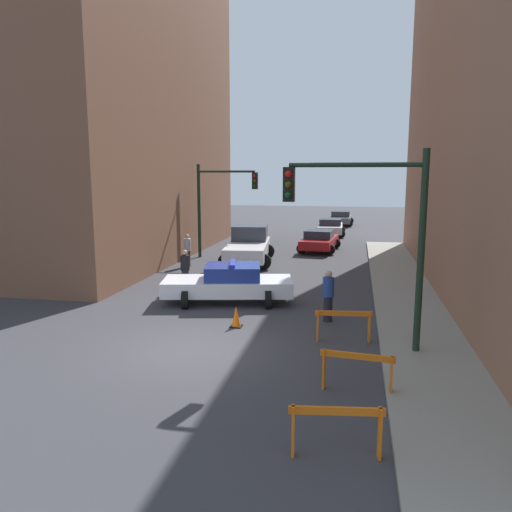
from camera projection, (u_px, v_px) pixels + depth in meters
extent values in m
plane|color=#38383D|center=(192.00, 349.00, 13.53)|extent=(120.00, 120.00, 0.00)
cube|color=gray|center=(432.00, 364.00, 12.31)|extent=(2.40, 44.00, 0.12)
cube|color=brown|center=(65.00, 99.00, 27.95)|extent=(14.00, 20.00, 17.64)
cylinder|color=black|center=(421.00, 253.00, 12.66)|extent=(0.18, 0.18, 5.20)
cylinder|color=black|center=(356.00, 165.00, 12.63)|extent=(3.40, 0.12, 0.12)
cube|color=black|center=(289.00, 184.00, 13.04)|extent=(0.30, 0.22, 0.90)
sphere|color=red|center=(288.00, 174.00, 12.85)|extent=(0.18, 0.18, 0.18)
sphere|color=#4C3D0C|center=(288.00, 185.00, 12.90)|extent=(0.18, 0.18, 0.18)
sphere|color=#0C4219|center=(288.00, 195.00, 12.94)|extent=(0.18, 0.18, 0.18)
cylinder|color=black|center=(199.00, 211.00, 27.95)|extent=(0.18, 0.18, 5.20)
cylinder|color=black|center=(226.00, 171.00, 27.27)|extent=(3.20, 0.12, 0.12)
cube|color=black|center=(255.00, 181.00, 27.04)|extent=(0.30, 0.22, 0.90)
sphere|color=red|center=(254.00, 176.00, 26.86)|extent=(0.18, 0.18, 0.18)
sphere|color=#4C3D0C|center=(254.00, 181.00, 26.90)|extent=(0.18, 0.18, 0.18)
sphere|color=#0C4219|center=(254.00, 186.00, 26.95)|extent=(0.18, 0.18, 0.18)
cube|color=white|center=(228.00, 286.00, 18.32)|extent=(4.98, 2.77, 0.55)
cube|color=navy|center=(233.00, 272.00, 18.23)|extent=(2.27, 2.00, 0.52)
cylinder|color=black|center=(185.00, 299.00, 17.52)|extent=(0.35, 0.69, 0.66)
cylinder|color=black|center=(191.00, 288.00, 19.19)|extent=(0.35, 0.69, 0.66)
cylinder|color=black|center=(268.00, 299.00, 17.54)|extent=(0.35, 0.69, 0.66)
cylinder|color=black|center=(267.00, 288.00, 19.22)|extent=(0.35, 0.69, 0.66)
cube|color=#2633BF|center=(233.00, 263.00, 18.18)|extent=(0.48, 1.40, 0.12)
cube|color=silver|center=(248.00, 249.00, 26.22)|extent=(2.61, 5.59, 0.70)
cube|color=#2D333D|center=(250.00, 233.00, 27.15)|extent=(2.03, 1.93, 0.80)
cylinder|color=black|center=(235.00, 251.00, 27.99)|extent=(0.82, 0.35, 0.80)
cylinder|color=black|center=(267.00, 251.00, 27.84)|extent=(0.82, 0.35, 0.80)
cylinder|color=black|center=(226.00, 261.00, 24.70)|extent=(0.82, 0.35, 0.80)
cylinder|color=black|center=(263.00, 262.00, 24.55)|extent=(0.82, 0.35, 0.80)
cube|color=maroon|center=(319.00, 242.00, 30.43)|extent=(2.16, 4.44, 0.52)
cube|color=#232833|center=(319.00, 234.00, 30.19)|extent=(1.73, 1.93, 0.48)
cylinder|color=black|center=(310.00, 243.00, 31.96)|extent=(0.64, 0.27, 0.62)
cylinder|color=black|center=(336.00, 244.00, 31.51)|extent=(0.64, 0.27, 0.62)
cylinder|color=black|center=(302.00, 249.00, 29.44)|extent=(0.64, 0.27, 0.62)
cylinder|color=black|center=(330.00, 250.00, 28.98)|extent=(0.64, 0.27, 0.62)
cube|color=silver|center=(330.00, 228.00, 37.95)|extent=(1.91, 4.34, 0.52)
cube|color=#232833|center=(330.00, 222.00, 37.70)|extent=(1.63, 1.85, 0.48)
cylinder|color=black|center=(320.00, 229.00, 39.43)|extent=(0.63, 0.24, 0.62)
cylinder|color=black|center=(341.00, 230.00, 39.15)|extent=(0.63, 0.24, 0.62)
cylinder|color=black|center=(318.00, 233.00, 36.84)|extent=(0.63, 0.24, 0.62)
cylinder|color=black|center=(341.00, 234.00, 36.56)|extent=(0.63, 0.24, 0.62)
cube|color=#474C51|center=(341.00, 219.00, 45.45)|extent=(1.87, 4.33, 0.52)
cube|color=#232833|center=(341.00, 214.00, 45.20)|extent=(1.61, 1.83, 0.48)
cylinder|color=black|center=(332.00, 220.00, 46.95)|extent=(0.62, 0.23, 0.62)
cylinder|color=black|center=(350.00, 221.00, 46.60)|extent=(0.62, 0.23, 0.62)
cylinder|color=black|center=(330.00, 223.00, 44.38)|extent=(0.62, 0.23, 0.62)
cylinder|color=black|center=(349.00, 224.00, 44.03)|extent=(0.62, 0.23, 0.62)
cylinder|color=black|center=(185.00, 280.00, 20.28)|extent=(0.28, 0.28, 0.82)
cylinder|color=black|center=(185.00, 263.00, 20.16)|extent=(0.36, 0.36, 0.62)
sphere|color=tan|center=(185.00, 253.00, 20.09)|extent=(0.22, 0.22, 0.22)
cylinder|color=#382D23|center=(188.00, 259.00, 25.38)|extent=(0.39, 0.39, 0.82)
cylinder|color=#B2B2B7|center=(187.00, 245.00, 25.26)|extent=(0.50, 0.50, 0.62)
sphere|color=tan|center=(187.00, 236.00, 25.19)|extent=(0.30, 0.30, 0.22)
cylinder|color=black|center=(328.00, 309.00, 16.01)|extent=(0.35, 0.35, 0.82)
cylinder|color=navy|center=(328.00, 287.00, 15.89)|extent=(0.45, 0.45, 0.62)
sphere|color=tan|center=(329.00, 274.00, 15.82)|extent=(0.28, 0.28, 0.22)
cube|color=orange|center=(337.00, 411.00, 8.24)|extent=(1.59, 0.28, 0.14)
cube|color=orange|center=(293.00, 431.00, 8.34)|extent=(0.07, 0.17, 0.90)
cube|color=orange|center=(380.00, 434.00, 8.26)|extent=(0.07, 0.17, 0.90)
cube|color=orange|center=(357.00, 356.00, 10.71)|extent=(1.60, 0.22, 0.14)
cube|color=orange|center=(324.00, 369.00, 10.98)|extent=(0.07, 0.16, 0.90)
cube|color=orange|center=(391.00, 377.00, 10.55)|extent=(0.07, 0.16, 0.90)
cube|color=orange|center=(344.00, 313.00, 13.97)|extent=(1.59, 0.25, 0.14)
cube|color=orange|center=(318.00, 326.00, 14.08)|extent=(0.07, 0.17, 0.90)
cube|color=orange|center=(369.00, 327.00, 13.98)|extent=(0.07, 0.17, 0.90)
cube|color=black|center=(236.00, 326.00, 15.48)|extent=(0.36, 0.36, 0.04)
cone|color=#F2600C|center=(236.00, 316.00, 15.42)|extent=(0.28, 0.28, 0.62)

